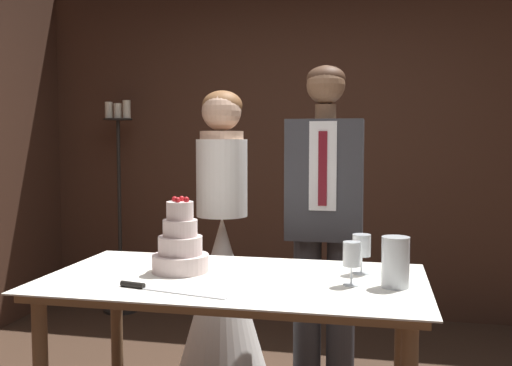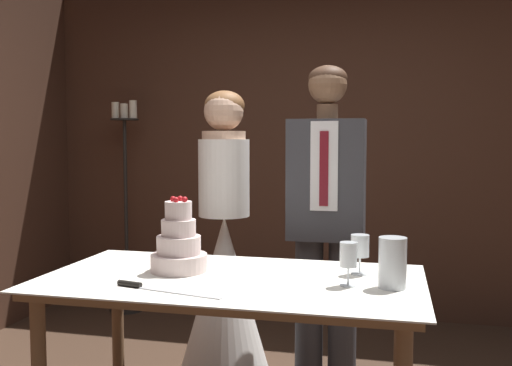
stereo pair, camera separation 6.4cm
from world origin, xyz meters
name	(u,v)px [view 2 (the right image)]	position (x,y,z in m)	size (l,w,h in m)	color
wall_back	(315,148)	(0.00, 2.27, 1.29)	(4.49, 0.12, 2.58)	#472B1E
cake_table	(232,300)	(-0.03, -0.01, 0.72)	(1.50, 0.81, 0.81)	brown
tiered_cake	(179,246)	(-0.27, 0.04, 0.92)	(0.23, 0.23, 0.31)	beige
cake_knife	(148,287)	(-0.27, -0.26, 0.82)	(0.43, 0.11, 0.02)	silver
wine_glass_near	(348,256)	(0.43, -0.04, 0.93)	(0.07, 0.07, 0.17)	silver
wine_glass_middle	(360,247)	(0.46, 0.15, 0.92)	(0.07, 0.07, 0.16)	silver
hurricane_candle	(392,264)	(0.59, -0.03, 0.90)	(0.10, 0.10, 0.19)	silver
bride	(224,276)	(-0.31, 0.82, 0.60)	(0.54, 0.54, 1.63)	white
groom	(326,214)	(0.25, 0.82, 0.97)	(0.40, 0.25, 1.74)	#38383D
candle_stand	(126,204)	(-1.46, 1.96, 0.85)	(0.28, 0.28, 1.66)	black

